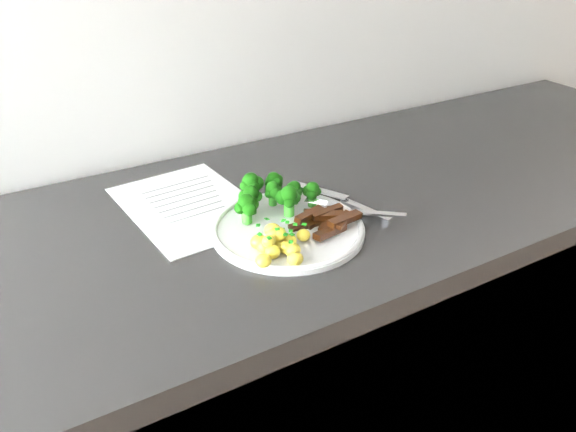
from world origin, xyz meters
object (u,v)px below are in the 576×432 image
Objects in this scene: counter at (233,419)px; potatoes at (278,243)px; fork at (357,210)px; knife at (352,205)px; recipe_paper at (190,205)px; beef_strips at (326,220)px; plate at (288,228)px; broccoli at (270,193)px.

potatoes is (0.04, -0.12, 0.48)m from counter.
fork is 0.72× the size of knife.
fork is at bearing -22.64° from counter.
beef_strips is at bearing -49.88° from recipe_paper.
plate is 0.14m from knife.
plate is at bearing -175.39° from knife.
knife reaches higher than recipe_paper.
beef_strips is 0.82× the size of fork.
plate reaches higher than counter.
beef_strips is (0.10, 0.03, -0.00)m from potatoes.
recipe_paper is 1.23× the size of plate.
knife is at bearing 66.96° from fork.
counter is 17.04× the size of fork.
plate reaches higher than recipe_paper.
counter is 0.51m from broccoli.
recipe_paper is 0.29m from fork.
counter is 21.92× the size of potatoes.
beef_strips reaches higher than recipe_paper.
broccoli is 0.81× the size of knife.
plate is 2.14× the size of beef_strips.
beef_strips is (0.16, -0.19, 0.02)m from recipe_paper.
plate is at bearing 170.33° from fork.
counter is 9.71× the size of plate.
fork is (0.17, 0.03, -0.00)m from potatoes.
recipe_paper is 1.55× the size of knife.
broccoli is 1.38× the size of beef_strips.
broccoli reaches higher than plate.
recipe_paper is 1.91× the size of broccoli.
plate is 1.55× the size of broccoli.
recipe_paper is 0.20m from plate.
potatoes is at bearing -165.81° from beef_strips.
beef_strips is (0.15, -0.09, 0.47)m from counter.
knife is (0.08, 0.04, -0.01)m from beef_strips.
plate is 2.26× the size of potatoes.
plate is at bearing 47.59° from potatoes.
recipe_paper reaches higher than counter.
plate is 0.06m from beef_strips.
knife reaches higher than counter.
broccoli is at bearing 88.04° from plate.
fork is at bearing 4.18° from beef_strips.
beef_strips reaches higher than plate.
beef_strips is at bearing 14.19° from potatoes.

